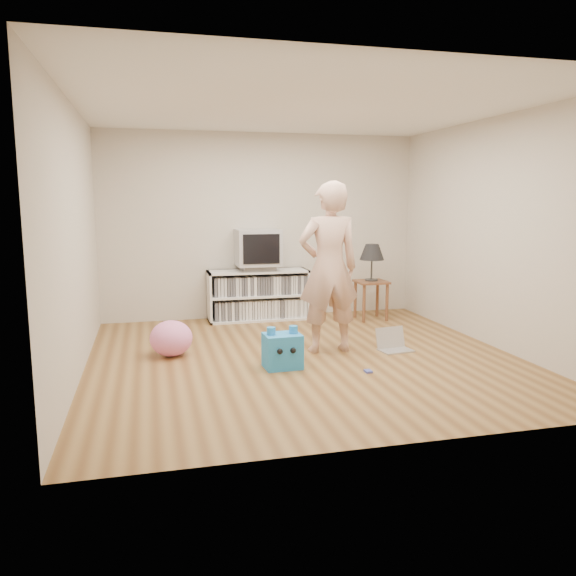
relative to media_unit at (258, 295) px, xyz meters
The scene contains 13 objects.
ground 2.07m from the media_unit, 87.00° to the right, with size 4.50×4.50×0.00m, color brown.
walls 2.25m from the media_unit, 87.00° to the right, with size 4.52×4.52×2.60m.
ceiling 3.04m from the media_unit, 87.00° to the right, with size 4.50×4.50×0.01m, color white.
media_unit is the anchor object (origin of this frame).
dvd_deck 0.39m from the media_unit, 90.00° to the right, with size 0.45×0.35×0.07m, color gray.
crt_tv 0.67m from the media_unit, 90.00° to the right, with size 0.60×0.53×0.50m.
side_table 1.60m from the media_unit, 14.00° to the right, with size 0.42×0.42×0.55m.
table_lamp 1.70m from the media_unit, 14.00° to the right, with size 0.34×0.34×0.52m.
person 1.99m from the media_unit, 76.73° to the right, with size 0.68×0.45×1.88m, color #DEAE97.
laptop 2.32m from the media_unit, 59.52° to the right, with size 0.39×0.33×0.25m.
playing_cards 2.77m from the media_unit, 77.82° to the right, with size 0.07×0.09×0.02m, color #4652BB.
plush_blue 2.35m from the media_unit, 94.94° to the right, with size 0.38×0.33×0.42m.
plush_pink 2.07m from the media_unit, 127.98° to the right, with size 0.46×0.46×0.39m, color pink.
Camera 1 is at (-1.57, -5.62, 1.68)m, focal length 35.00 mm.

